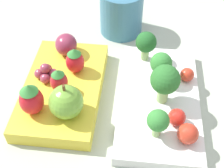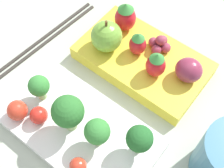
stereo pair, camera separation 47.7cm
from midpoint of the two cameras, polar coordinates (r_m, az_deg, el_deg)
The scene contains 17 objects.
ground_plane at distance 0.41m, azimuth 21.14°, elevation -25.22°, with size 4.00×4.00×0.00m, color #ADB7A3.
bento_box_savoury at distance 0.39m, azimuth 15.70°, elevation -34.36°, with size 0.23×0.14×0.02m.
bento_box_fruit at distance 0.43m, azimuth 26.45°, elevation -16.61°, with size 0.21×0.14×0.02m.
broccoli_floret_0 at distance 0.36m, azimuth 23.87°, elevation -37.10°, with size 0.03×0.03×0.05m.
broccoli_floret_1 at distance 0.34m, azimuth 6.84°, elevation -28.10°, with size 0.03×0.03×0.04m.
broccoli_floret_2 at distance 0.38m, azimuth 33.10°, elevation -36.27°, with size 0.03×0.03×0.05m.
broccoli_floret_3 at distance 0.34m, azimuth 16.63°, elevation -34.75°, with size 0.04×0.04×0.06m.
cherry_tomato_0 at distance 0.36m, azimuth 7.05°, elevation -33.81°, with size 0.02×0.02×0.02m.
cherry_tomato_1 at distance 0.38m, azimuth 19.48°, elevation -42.91°, with size 0.02×0.02×0.02m.
cherry_tomato_2 at distance 0.36m, azimuth 1.46°, elevation -32.99°, with size 0.03×0.03×0.03m.
apple at distance 0.38m, azimuth 20.15°, elevation -13.43°, with size 0.05×0.05×0.06m.
strawberry_0 at distance 0.40m, azimuth 31.45°, elevation -19.17°, with size 0.03×0.03×0.04m.
strawberry_1 at distance 0.40m, azimuth 23.12°, elevation -7.84°, with size 0.03×0.03×0.05m.
strawberry_2 at distance 0.40m, azimuth 26.89°, elevation -14.50°, with size 0.03×0.03×0.04m.
plum at distance 0.42m, azimuth 37.15°, elevation -19.05°, with size 0.04×0.04×0.04m.
grape_cluster at distance 0.42m, azimuth 30.29°, elevation -13.42°, with size 0.04×0.04×0.03m.
chopsticks_pair at distance 0.41m, azimuth 3.55°, elevation -11.47°, with size 0.06×0.21×0.01m.
Camera 2 is at (-0.12, 0.19, 0.41)m, focal length 50.00 mm.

